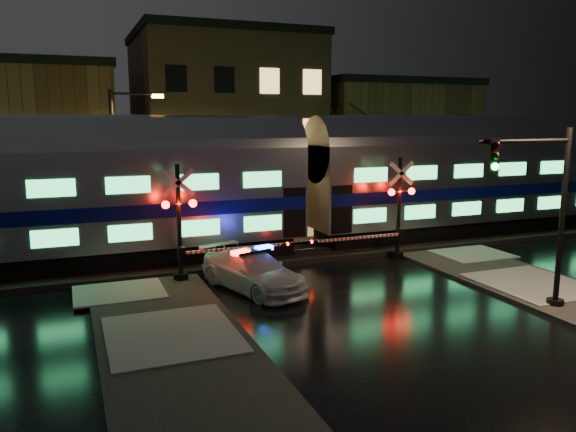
# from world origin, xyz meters

# --- Properties ---
(ground) EXTENTS (120.00, 120.00, 0.00)m
(ground) POSITION_xyz_m (0.00, 0.00, 0.00)
(ground) COLOR black
(ground) RESTS_ON ground
(ballast) EXTENTS (90.00, 4.20, 0.24)m
(ballast) POSITION_xyz_m (0.00, 5.00, 0.12)
(ballast) COLOR black
(ballast) RESTS_ON ground
(sidewalk_left) EXTENTS (4.00, 20.00, 0.12)m
(sidewalk_left) POSITION_xyz_m (-6.50, -6.00, 0.06)
(sidewalk_left) COLOR #2D2D2D
(sidewalk_left) RESTS_ON ground
(building_mid) EXTENTS (12.00, 11.00, 11.50)m
(building_mid) POSITION_xyz_m (2.00, 22.50, 5.75)
(building_mid) COLOR brown
(building_mid) RESTS_ON ground
(building_right) EXTENTS (12.00, 10.00, 8.50)m
(building_right) POSITION_xyz_m (15.00, 22.00, 4.25)
(building_right) COLOR brown
(building_right) RESTS_ON ground
(train) EXTENTS (51.00, 3.12, 5.92)m
(train) POSITION_xyz_m (0.92, 5.00, 3.38)
(train) COLOR black
(train) RESTS_ON ballast
(police_car) EXTENTS (3.27, 5.03, 1.51)m
(police_car) POSITION_xyz_m (-3.00, 0.50, 0.68)
(police_car) COLOR white
(police_car) RESTS_ON ground
(crossing_signal_right) EXTENTS (6.20, 0.67, 4.39)m
(crossing_signal_right) POSITION_xyz_m (3.84, 2.31, 1.82)
(crossing_signal_right) COLOR black
(crossing_signal_right) RESTS_ON ground
(crossing_signal_left) EXTENTS (6.20, 0.67, 4.39)m
(crossing_signal_left) POSITION_xyz_m (-4.85, 2.31, 1.82)
(crossing_signal_left) COLOR black
(crossing_signal_left) RESTS_ON ground
(traffic_light) EXTENTS (3.71, 0.68, 5.74)m
(traffic_light) POSITION_xyz_m (4.52, -4.99, 3.05)
(traffic_light) COLOR black
(traffic_light) RESTS_ON ground
(streetlight) EXTENTS (2.44, 0.26, 7.31)m
(streetlight) POSITION_xyz_m (-6.63, 9.00, 4.21)
(streetlight) COLOR black
(streetlight) RESTS_ON ground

